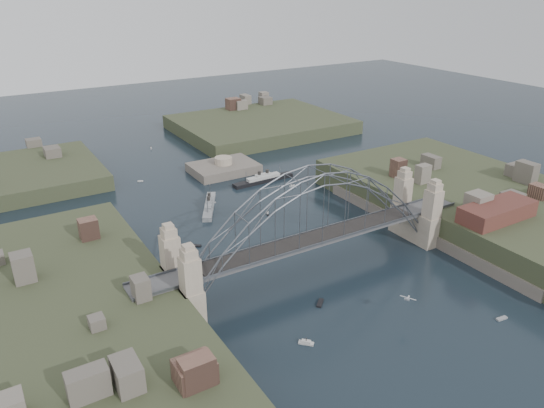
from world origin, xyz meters
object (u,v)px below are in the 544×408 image
Objects in this scene: bridge at (315,222)px; fort_island at (224,173)px; wharf_shed at (497,212)px; naval_cruiser_far at (92,172)px; ocean_liner at (263,179)px; naval_cruiser_near at (209,205)px.

bridge reaches higher than fort_island.
bridge is 72.14m from fort_island.
naval_cruiser_far is at bearing 124.09° from wharf_shed.
fort_island is 90.48m from wharf_shed.
fort_island is 16.77m from ocean_liner.
ocean_liner is at bearing 70.90° from bridge.
fort_island reaches higher than naval_cruiser_far.
naval_cruiser_near is at bearing -156.95° from ocean_liner.
wharf_shed is 0.92× the size of ocean_liner.
bridge is 46.23m from wharf_shed.
bridge is at bearing -99.73° from fort_island.
fort_island is 1.01× the size of ocean_liner.
ocean_liner reaches higher than naval_cruiser_far.
fort_island is 45.06m from naval_cruiser_far.
fort_island reaches higher than naval_cruiser_near.
naval_cruiser_near is (-17.33, -25.55, 1.23)m from fort_island.
bridge is 4.20× the size of wharf_shed.
fort_island is at bearing 55.85° from naval_cruiser_near.
wharf_shed is 127.91m from naval_cruiser_far.
naval_cruiser_near is 1.48× the size of naval_cruiser_far.
bridge is 6.93× the size of naval_cruiser_far.
fort_island is 30.89m from naval_cruiser_near.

